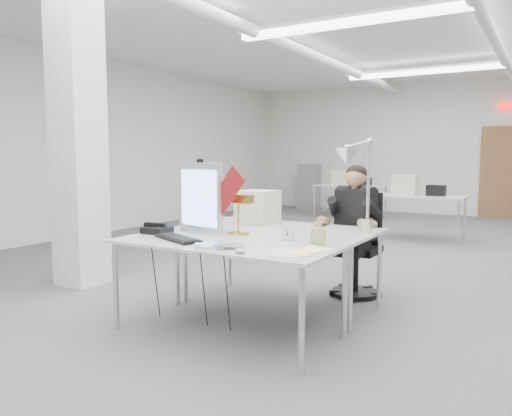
{
  "coord_description": "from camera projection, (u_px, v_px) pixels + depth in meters",
  "views": [
    {
      "loc": [
        2.19,
        -5.73,
        1.43
      ],
      "look_at": [
        -0.03,
        -2.0,
        0.97
      ],
      "focal_mm": 35.0,
      "sensor_mm": 36.0,
      "label": 1
    }
  ],
  "objects": [
    {
      "name": "room_shell",
      "position": [
        350.0,
        134.0,
        6.08
      ],
      "size": [
        10.04,
        14.04,
        3.24
      ],
      "color": "#535356",
      "rests_on": "ground"
    },
    {
      "name": "desk_main",
      "position": [
        227.0,
        243.0,
        3.95
      ],
      "size": [
        1.8,
        0.9,
        0.02
      ],
      "primitive_type": "cube",
      "color": "silver",
      "rests_on": "room_shell"
    },
    {
      "name": "desk_second",
      "position": [
        281.0,
        229.0,
        4.72
      ],
      "size": [
        1.8,
        0.9,
        0.02
      ],
      "primitive_type": "cube",
      "color": "silver",
      "rests_on": "room_shell"
    },
    {
      "name": "bg_desk_a",
      "position": [
        416.0,
        196.0,
        8.55
      ],
      "size": [
        1.6,
        0.8,
        0.02
      ],
      "primitive_type": "cube",
      "color": "silver",
      "rests_on": "room_shell"
    },
    {
      "name": "bg_desk_b",
      "position": [
        350.0,
        186.0,
        11.44
      ],
      "size": [
        1.6,
        0.8,
        0.02
      ],
      "primitive_type": "cube",
      "color": "silver",
      "rests_on": "room_shell"
    },
    {
      "name": "filing_cabinet",
      "position": [
        309.0,
        186.0,
        13.56
      ],
      "size": [
        0.45,
        0.55,
        1.2
      ],
      "primitive_type": "cube",
      "color": "gray",
      "rests_on": "room_shell"
    },
    {
      "name": "office_chair",
      "position": [
        356.0,
        250.0,
        5.07
      ],
      "size": [
        0.59,
        0.59,
        0.95
      ],
      "primitive_type": null,
      "rotation": [
        0.0,
        0.0,
        -0.3
      ],
      "color": "black",
      "rests_on": "room_shell"
    },
    {
      "name": "seated_person",
      "position": [
        355.0,
        209.0,
        4.99
      ],
      "size": [
        0.69,
        0.78,
        0.98
      ],
      "primitive_type": null,
      "rotation": [
        0.0,
        0.0,
        -0.3
      ],
      "color": "black",
      "rests_on": "office_chair"
    },
    {
      "name": "monitor",
      "position": [
        200.0,
        198.0,
        4.36
      ],
      "size": [
        0.5,
        0.13,
        0.62
      ],
      "primitive_type": "cube",
      "rotation": [
        0.0,
        0.0,
        -0.15
      ],
      "color": "silver",
      "rests_on": "desk_main"
    },
    {
      "name": "pennant",
      "position": [
        226.0,
        192.0,
        4.17
      ],
      "size": [
        0.41,
        0.07,
        0.45
      ],
      "primitive_type": "cube",
      "rotation": [
        0.0,
        -0.87,
        -0.15
      ],
      "color": "maroon",
      "rests_on": "monitor"
    },
    {
      "name": "keyboard",
      "position": [
        178.0,
        239.0,
        4.0
      ],
      "size": [
        0.53,
        0.35,
        0.02
      ],
      "primitive_type": "cube",
      "rotation": [
        0.0,
        0.0,
        -0.39
      ],
      "color": "black",
      "rests_on": "desk_main"
    },
    {
      "name": "laptop",
      "position": [
        218.0,
        247.0,
        3.61
      ],
      "size": [
        0.43,
        0.37,
        0.03
      ],
      "primitive_type": "imported",
      "rotation": [
        0.0,
        0.0,
        0.45
      ],
      "color": "#A5A5A9",
      "rests_on": "desk_main"
    },
    {
      "name": "mouse",
      "position": [
        240.0,
        251.0,
        3.46
      ],
      "size": [
        0.1,
        0.08,
        0.04
      ],
      "primitive_type": "ellipsoid",
      "rotation": [
        0.0,
        0.0,
        0.32
      ],
      "color": "#A4A4A9",
      "rests_on": "desk_main"
    },
    {
      "name": "bankers_lamp",
      "position": [
        238.0,
        214.0,
        4.29
      ],
      "size": [
        0.32,
        0.15,
        0.35
      ],
      "primitive_type": null,
      "rotation": [
        0.0,
        0.0,
        -0.09
      ],
      "color": "gold",
      "rests_on": "desk_main"
    },
    {
      "name": "desk_phone",
      "position": [
        157.0,
        230.0,
        4.36
      ],
      "size": [
        0.24,
        0.22,
        0.06
      ],
      "primitive_type": "cube",
      "rotation": [
        0.0,
        0.0,
        0.08
      ],
      "color": "black",
      "rests_on": "desk_main"
    },
    {
      "name": "picture_frame_left",
      "position": [
        188.0,
        225.0,
        4.48
      ],
      "size": [
        0.14,
        0.07,
        0.1
      ],
      "primitive_type": "cube",
      "rotation": [
        -0.21,
        0.0,
        0.25
      ],
      "color": "olive",
      "rests_on": "desk_main"
    },
    {
      "name": "picture_frame_right",
      "position": [
        318.0,
        237.0,
        3.81
      ],
      "size": [
        0.15,
        0.09,
        0.12
      ],
      "primitive_type": "cube",
      "rotation": [
        -0.21,
        0.0,
        -0.4
      ],
      "color": "tan",
      "rests_on": "desk_main"
    },
    {
      "name": "desk_clock",
      "position": [
        288.0,
        234.0,
        3.99
      ],
      "size": [
        0.1,
        0.03,
        0.09
      ],
      "primitive_type": "cylinder",
      "rotation": [
        1.57,
        0.0,
        0.04
      ],
      "color": "silver",
      "rests_on": "desk_main"
    },
    {
      "name": "paper_stack_a",
      "position": [
        286.0,
        253.0,
        3.46
      ],
      "size": [
        0.29,
        0.35,
        0.01
      ],
      "primitive_type": "cube",
      "rotation": [
        0.0,
        0.0,
        0.31
      ],
      "color": "silver",
      "rests_on": "desk_main"
    },
    {
      "name": "paper_stack_b",
      "position": [
        304.0,
        252.0,
        3.49
      ],
      "size": [
        0.21,
        0.28,
        0.01
      ],
      "primitive_type": "cube",
      "rotation": [
        0.0,
        0.0,
        -0.08
      ],
      "color": "#FAF195",
      "rests_on": "desk_main"
    },
    {
      "name": "paper_stack_c",
      "position": [
        317.0,
        249.0,
        3.61
      ],
      "size": [
        0.24,
        0.19,
        0.01
      ],
      "primitive_type": "cube",
      "rotation": [
        0.0,
        0.0,
        -0.16
      ],
      "color": "white",
      "rests_on": "desk_main"
    },
    {
      "name": "beige_monitor",
      "position": [
        258.0,
        207.0,
        4.97
      ],
      "size": [
        0.38,
        0.36,
        0.33
      ],
      "primitive_type": "cube",
      "rotation": [
        0.0,
        0.0,
        -0.09
      ],
      "color": "beige",
      "rests_on": "desk_second"
    },
    {
      "name": "architect_lamp",
      "position": [
        359.0,
        179.0,
        4.14
      ],
      "size": [
        0.39,
        0.79,
        0.97
      ],
      "primitive_type": null,
      "rotation": [
        0.0,
        0.0,
        -0.17
      ],
      "color": "silver",
      "rests_on": "desk_second"
    }
  ]
}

